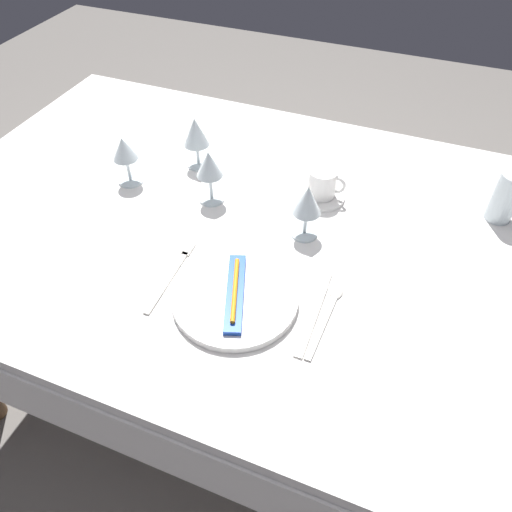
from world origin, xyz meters
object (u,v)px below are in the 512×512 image
object	(u,v)px
fork_outer	(172,273)
wine_glass_right	(209,167)
coffee_cup_left	(323,183)
wine_glass_left	(124,152)
toothbrush_package	(235,292)
drink_tumbler	(505,200)
dinner_plate	(235,297)
dinner_knife	(314,314)
spoon_soup	(328,312)
wine_glass_centre	(307,203)
wine_glass_far	(196,134)

from	to	relation	value
fork_outer	wine_glass_right	distance (m)	0.29
coffee_cup_left	wine_glass_left	xyz separation A→B (m)	(-0.51, -0.12, 0.05)
toothbrush_package	drink_tumbler	size ratio (longest dim) A/B	1.59
dinner_plate	dinner_knife	distance (m)	0.17
wine_glass_left	drink_tumbler	xyz separation A→B (m)	(0.94, 0.21, -0.04)
spoon_soup	wine_glass_centre	world-z (taller)	wine_glass_centre
fork_outer	dinner_knife	distance (m)	0.33
wine_glass_left	drink_tumbler	size ratio (longest dim) A/B	1.03
fork_outer	dinner_knife	xyz separation A→B (m)	(0.33, 0.01, -0.00)
dinner_plate	toothbrush_package	world-z (taller)	toothbrush_package
coffee_cup_left	wine_glass_centre	bearing A→B (deg)	-89.70
dinner_knife	wine_glass_right	distance (m)	0.46
spoon_soup	drink_tumbler	bearing A→B (deg)	54.78
dinner_plate	wine_glass_left	distance (m)	0.52
dinner_knife	drink_tumbler	size ratio (longest dim) A/B	1.79
toothbrush_package	drink_tumbler	bearing A→B (deg)	43.79
coffee_cup_left	drink_tumbler	distance (m)	0.44
fork_outer	spoon_soup	distance (m)	0.35
toothbrush_package	wine_glass_centre	distance (m)	0.27
wine_glass_centre	wine_glass_left	bearing A→B (deg)	176.58
wine_glass_left	wine_glass_far	xyz separation A→B (m)	(0.14, 0.14, 0.01)
drink_tumbler	wine_glass_far	bearing A→B (deg)	-174.97
wine_glass_right	drink_tumbler	distance (m)	0.73
wine_glass_left	coffee_cup_left	bearing A→B (deg)	13.60
dinner_plate	wine_glass_far	size ratio (longest dim) A/B	1.81
spoon_soup	wine_glass_left	bearing A→B (deg)	158.94
dinner_plate	spoon_soup	world-z (taller)	dinner_plate
fork_outer	coffee_cup_left	world-z (taller)	coffee_cup_left
fork_outer	wine_glass_far	xyz separation A→B (m)	(-0.13, 0.40, 0.10)
wine_glass_centre	wine_glass_right	distance (m)	0.27
dinner_plate	dinner_knife	xyz separation A→B (m)	(0.17, 0.02, -0.01)
dinner_knife	drink_tumbler	distance (m)	0.58
dinner_plate	spoon_soup	xyz separation A→B (m)	(0.19, 0.04, -0.01)
dinner_plate	coffee_cup_left	size ratio (longest dim) A/B	2.74
fork_outer	coffee_cup_left	xyz separation A→B (m)	(0.24, 0.39, 0.05)
fork_outer	wine_glass_left	bearing A→B (deg)	135.77
dinner_plate	wine_glass_far	world-z (taller)	wine_glass_far
spoon_soup	drink_tumbler	distance (m)	0.55
wine_glass_right	drink_tumbler	bearing A→B (deg)	15.75
wine_glass_far	wine_glass_centre	bearing A→B (deg)	-24.37
dinner_knife	wine_glass_centre	bearing A→B (deg)	112.02
wine_glass_centre	dinner_knife	bearing A→B (deg)	-67.98
dinner_plate	drink_tumbler	bearing A→B (deg)	43.79
toothbrush_package	fork_outer	bearing A→B (deg)	173.89
coffee_cup_left	wine_glass_left	distance (m)	0.52
coffee_cup_left	wine_glass_right	xyz separation A→B (m)	(-0.27, -0.11, 0.06)
toothbrush_package	spoon_soup	size ratio (longest dim) A/B	1.02
wine_glass_left	wine_glass_centre	bearing A→B (deg)	-3.42
dinner_plate	wine_glass_right	bearing A→B (deg)	123.43
dinner_knife	drink_tumbler	bearing A→B (deg)	53.69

